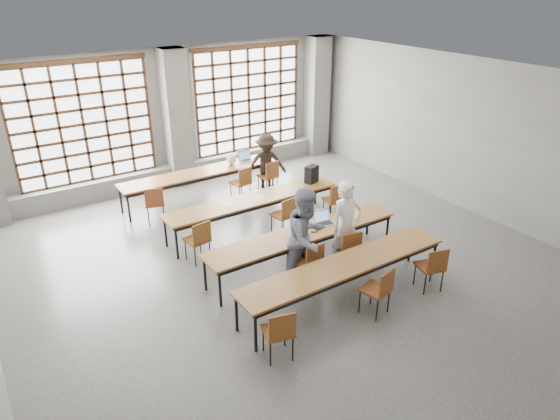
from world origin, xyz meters
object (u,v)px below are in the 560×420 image
object	(u,v)px
desk_row_b	(253,201)
chair_near_right	(433,264)
chair_mid_left	(199,237)
laptop_back	(246,158)
desk_row_a	(200,174)
desk_row_c	(303,235)
chair_mid_centre	(285,212)
chair_near_mid	(380,287)
backpack	(312,174)
student_male	(346,227)
plastic_bag	(232,159)
chair_front_right	(349,247)
chair_near_left	(280,330)
green_box	(299,229)
student_female	(307,238)
chair_mid_right	(336,198)
phone	(314,232)
chair_back_mid	(242,180)
laptop_front	(324,220)
chair_back_right	(270,174)
red_pouch	(278,328)
mouse	(343,219)
desk_row_d	(345,267)
chair_back_left	(154,201)
chair_front_left	(310,260)
student_back	(266,164)

from	to	relation	value
desk_row_b	chair_near_right	world-z (taller)	chair_near_right
chair_mid_left	laptop_back	distance (m)	3.90
desk_row_a	desk_row_c	distance (m)	3.96
chair_mid_left	chair_mid_centre	bearing A→B (deg)	-0.01
chair_near_mid	chair_near_right	world-z (taller)	same
chair_mid_centre	backpack	xyz separation A→B (m)	(1.19, 0.68, 0.39)
desk_row_c	student_male	bearing A→B (deg)	-39.81
plastic_bag	chair_front_right	bearing A→B (deg)	-90.70
chair_near_left	backpack	xyz separation A→B (m)	(3.40, 3.83, 0.39)
desk_row_a	green_box	size ratio (longest dim) A/B	16.00
desk_row_b	student_female	xyz separation A→B (m)	(-0.31, -2.36, 0.27)
plastic_bag	chair_mid_centre	bearing A→B (deg)	-94.57
chair_mid_centre	chair_mid_right	size ratio (longest dim) A/B	1.00
chair_mid_left	chair_mid_centre	distance (m)	2.00
phone	chair_back_mid	bearing A→B (deg)	83.79
laptop_front	backpack	world-z (taller)	backpack
desk_row_b	chair_back_right	world-z (taller)	chair_back_right
red_pouch	mouse	bearing A→B (deg)	33.70
desk_row_d	laptop_front	distance (m)	1.54
chair_back_left	mouse	size ratio (longest dim) A/B	8.98
desk_row_d	chair_mid_centre	bearing A→B (deg)	78.91
chair_front_left	chair_near_mid	size ratio (longest dim) A/B	1.00
green_box	chair_back_right	bearing A→B (deg)	66.73
student_male	chair_mid_centre	bearing A→B (deg)	99.03
desk_row_c	red_pouch	bearing A→B (deg)	-134.02
chair_front_right	chair_mid_right	bearing A→B (deg)	56.97
desk_row_c	backpack	size ratio (longest dim) A/B	10.00
student_female	chair_mid_right	bearing A→B (deg)	25.40
green_box	desk_row_c	bearing A→B (deg)	-57.99
backpack	chair_back_left	bearing A→B (deg)	137.69
chair_mid_right	laptop_back	size ratio (longest dim) A/B	2.44
desk_row_a	chair_near_left	world-z (taller)	chair_near_left
chair_back_left	plastic_bag	distance (m)	2.44
chair_back_mid	chair_mid_centre	size ratio (longest dim) A/B	1.00
red_pouch	student_back	bearing A→B (deg)	59.51
red_pouch	chair_mid_centre	bearing A→B (deg)	54.47
chair_back_mid	phone	xyz separation A→B (m)	(-0.37, -3.43, 0.20)
chair_near_left	backpack	size ratio (longest dim) A/B	2.20
desk_row_c	chair_mid_right	distance (m)	2.18
student_back	chair_mid_left	bearing A→B (deg)	-123.83
chair_mid_left	green_box	world-z (taller)	chair_mid_left
chair_front_left	backpack	distance (m)	3.20
chair_back_right	desk_row_c	bearing A→B (deg)	-112.03
chair_near_left	chair_front_right	bearing A→B (deg)	28.45
chair_back_left	chair_front_right	distance (m)	4.56
chair_back_mid	chair_back_left	bearing A→B (deg)	179.94
student_male	chair_back_left	bearing A→B (deg)	123.84
chair_mid_right	red_pouch	xyz separation A→B (m)	(-3.57, -3.08, -0.04)
desk_row_d	plastic_bag	world-z (taller)	plastic_bag
desk_row_b	chair_mid_centre	world-z (taller)	chair_mid_centre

